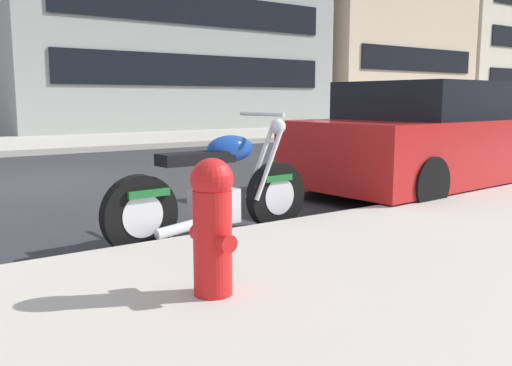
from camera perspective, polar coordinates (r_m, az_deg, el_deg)
The scene contains 8 objects.
ground_plane at distance 8.81m, azimuth -20.85°, elevation -0.07°, with size 260.00×260.00×0.00m, color #28282B.
sidewalk_far_curb at distance 20.93m, azimuth 7.28°, elevation 5.30°, with size 120.00×5.00×0.14m, color #ADA89E.
parking_stall_stripe at distance 5.26m, azimuth -10.17°, elevation -5.13°, with size 0.12×2.20×0.01m, color silver.
parked_motorcycle at distance 4.89m, azimuth -4.10°, elevation -0.92°, with size 2.09×0.62×1.12m.
parked_car_mid_block at distance 7.97m, azimuth 17.49°, elevation 4.27°, with size 4.22×2.12×1.46m.
fire_hydrant at distance 3.12m, azimuth -4.49°, elevation -4.13°, with size 0.24×0.36×0.78m.
townhouse_near_left at distance 24.49m, azimuth -10.88°, elevation 17.58°, with size 12.70×8.60×10.26m.
townhouse_far_uphill at distance 39.99m, azimuth 21.74°, elevation 14.06°, with size 12.07×8.56×10.95m.
Camera 1 is at (-2.16, -8.45, 1.24)m, focal length 39.00 mm.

